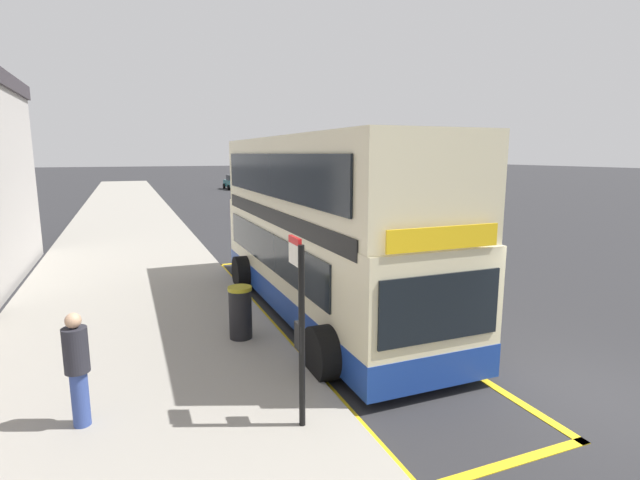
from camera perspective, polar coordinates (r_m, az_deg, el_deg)
ground_plane at (r=37.87m, az=-11.32°, el=3.90°), size 260.00×260.00×0.00m
pavement_near at (r=37.22m, az=-21.98°, el=3.36°), size 6.00×76.00×0.14m
double_decker_bus at (r=12.09m, az=0.14°, el=0.96°), size 3.28×10.05×4.40m
bus_bay_markings at (r=12.32m, az=0.09°, el=-8.74°), size 2.86×13.08×0.01m
bus_stop_sign at (r=6.84m, az=-2.41°, el=-9.16°), size 0.09×0.51×2.72m
parked_car_teal_ahead at (r=56.31m, az=-10.10°, el=6.75°), size 2.09×4.20×1.62m
parked_car_maroon_distant at (r=34.57m, az=-6.04°, el=4.79°), size 2.09×4.20×1.62m
pedestrian_waiting_near_sign at (r=7.81m, az=-26.79°, el=-13.09°), size 0.34×0.34×1.69m
litter_bin at (r=10.41m, az=-9.40°, el=-8.43°), size 0.50×0.50×1.12m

